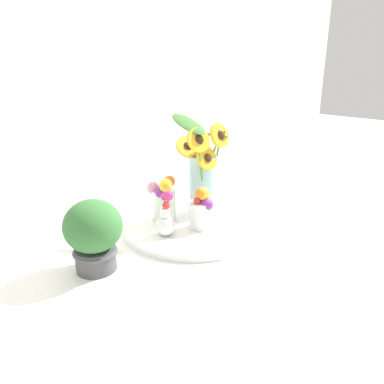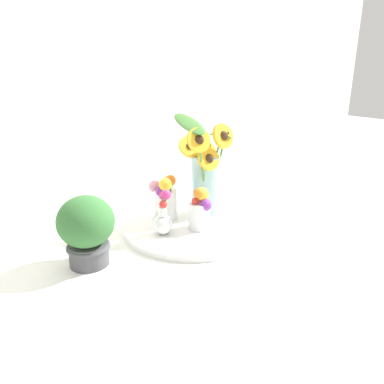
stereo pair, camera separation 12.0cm
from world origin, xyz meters
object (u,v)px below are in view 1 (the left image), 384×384
Objects in this scene: serving_tray at (192,226)px; vase_small_back at (163,200)px; mason_jar_sunflowers at (203,173)px; vase_small_center at (201,210)px; vase_bulb_right at (166,220)px; potted_plant at (94,233)px.

serving_tray is 0.13m from vase_small_back.
vase_small_back is (-0.14, 0.05, -0.07)m from mason_jar_sunflowers.
vase_small_back is at bearing 107.93° from vase_small_center.
mason_jar_sunflowers reaches higher than vase_bulb_right.
potted_plant is (-0.31, -0.09, 0.02)m from vase_small_back.
mason_jar_sunflowers is (0.09, 0.04, 0.16)m from serving_tray.
vase_bulb_right is at bearing -127.32° from vase_small_back.
mason_jar_sunflowers is 0.15m from vase_small_center.
serving_tray is at bearing 0.53° from potted_plant.
vase_bulb_right is at bearing 159.14° from vase_small_center.
potted_plant reaches higher than vase_small_back.
serving_tray is 2.88× the size of vase_small_back.
vase_small_center is (-0.01, -0.05, 0.07)m from serving_tray.
vase_small_center is 0.14m from vase_small_back.
vase_small_center is at bearing -7.22° from potted_plant.
mason_jar_sunflowers is 2.55× the size of vase_bulb_right.
vase_bulb_right is at bearing -177.21° from serving_tray.
vase_bulb_right is (-0.11, 0.04, -0.01)m from vase_small_center.
vase_small_back is at bearing 15.72° from potted_plant.
serving_tray is 0.09m from vase_small_center.
serving_tray is 0.37m from potted_plant.
vase_small_center is (-0.10, -0.09, -0.08)m from mason_jar_sunflowers.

